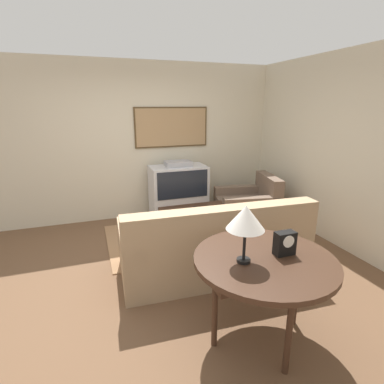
% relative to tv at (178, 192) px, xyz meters
% --- Properties ---
extents(ground_plane, '(12.00, 12.00, 0.00)m').
position_rel_tv_xyz_m(ground_plane, '(-0.73, -1.72, -0.49)').
color(ground_plane, brown).
extents(wall_back, '(12.00, 0.10, 2.70)m').
position_rel_tv_xyz_m(wall_back, '(-0.72, 0.41, 0.86)').
color(wall_back, beige).
rests_on(wall_back, ground_plane).
extents(wall_right, '(0.06, 12.00, 2.70)m').
position_rel_tv_xyz_m(wall_right, '(1.90, -1.72, 0.86)').
color(wall_right, beige).
rests_on(wall_right, ground_plane).
extents(area_rug, '(2.46, 1.57, 0.01)m').
position_rel_tv_xyz_m(area_rug, '(-0.07, -0.77, -0.49)').
color(area_rug, '#99704C').
rests_on(area_rug, ground_plane).
extents(tv, '(0.97, 0.56, 1.05)m').
position_rel_tv_xyz_m(tv, '(0.00, 0.00, 0.00)').
color(tv, silver).
rests_on(tv, ground_plane).
extents(couch, '(2.23, 1.08, 0.94)m').
position_rel_tv_xyz_m(couch, '(-0.12, -1.86, -0.17)').
color(couch, tan).
rests_on(couch, ground_plane).
extents(armchair, '(1.11, 1.02, 0.82)m').
position_rel_tv_xyz_m(armchair, '(1.10, -0.56, -0.22)').
color(armchair, brown).
rests_on(armchair, ground_plane).
extents(coffee_table, '(1.09, 0.52, 0.43)m').
position_rel_tv_xyz_m(coffee_table, '(0.06, -0.75, -0.11)').
color(coffee_table, '#3D2619').
rests_on(coffee_table, ground_plane).
extents(console_table, '(1.16, 1.16, 0.79)m').
position_rel_tv_xyz_m(console_table, '(-0.17, -3.02, 0.23)').
color(console_table, '#3D2619').
rests_on(console_table, ground_plane).
extents(table_lamp, '(0.30, 0.30, 0.47)m').
position_rel_tv_xyz_m(table_lamp, '(-0.37, -3.02, 0.66)').
color(table_lamp, black).
rests_on(table_lamp, console_table).
extents(mantel_clock, '(0.17, 0.10, 0.20)m').
position_rel_tv_xyz_m(mantel_clock, '(0.01, -3.02, 0.40)').
color(mantel_clock, black).
rests_on(mantel_clock, console_table).
extents(remote, '(0.09, 0.17, 0.02)m').
position_rel_tv_xyz_m(remote, '(0.03, -0.77, -0.06)').
color(remote, black).
rests_on(remote, coffee_table).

